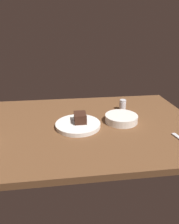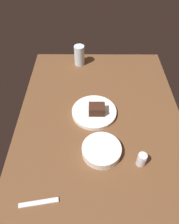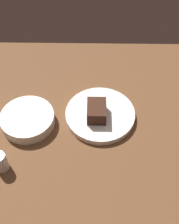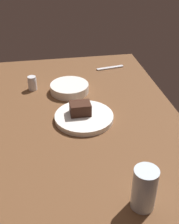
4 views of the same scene
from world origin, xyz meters
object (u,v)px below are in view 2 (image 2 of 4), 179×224
salt_shaker (142,160)px  water_glass (79,55)px  dessert_plate (94,112)px  dessert_spoon (39,203)px  side_bowl (101,150)px  chocolate_cake_slice (97,109)px

salt_shaker → water_glass: 78.87cm
dessert_plate → dessert_spoon: 50.67cm
water_glass → dessert_spoon: size_ratio=0.86×
water_glass → side_bowl: 69.25cm
chocolate_cake_slice → dessert_spoon: 50.25cm
salt_shaker → dessert_plate: bearing=34.1°
dessert_plate → side_bowl: bearing=-172.9°
dessert_plate → salt_shaker: bearing=-145.9°
chocolate_cake_slice → dessert_plate: bearing=45.1°
salt_shaker → chocolate_cake_slice: bearing=33.5°
dessert_spoon → chocolate_cake_slice: bearing=53.7°
water_glass → dessert_spoon: water_glass is taller
side_bowl → dessert_spoon: bearing=132.4°
salt_shaker → water_glass: water_glass is taller
dessert_plate → chocolate_cake_slice: chocolate_cake_slice is taller
water_glass → salt_shaker: bearing=-158.6°
salt_shaker → side_bowl: size_ratio=0.37×
water_glass → dessert_spoon: (-90.28, 12.28, -6.12)cm
side_bowl → dessert_spoon: side_bowl is taller
side_bowl → water_glass: bearing=10.1°
salt_shaker → dessert_spoon: size_ratio=0.44×
dessert_plate → chocolate_cake_slice: (-1.26, -1.26, 3.45)cm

